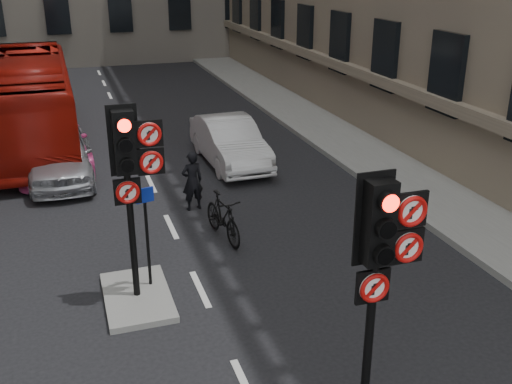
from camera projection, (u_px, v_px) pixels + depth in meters
pavement_right at (364, 147)px, 19.79m from camera, size 3.00×50.00×0.16m
centre_island at (137, 297)px, 11.18m from camera, size 1.20×2.00×0.12m
signal_near at (383, 249)px, 7.49m from camera, size 0.91×0.40×3.58m
signal_far at (131, 163)px, 10.22m from camera, size 0.91×0.40×3.58m
car_silver at (61, 155)px, 16.95m from camera, size 1.81×4.31×1.46m
car_white at (230, 141)px, 18.26m from camera, size 1.59×4.31×1.41m
car_pink at (50, 143)px, 17.93m from camera, size 2.39×5.26×1.49m
bus_red at (32, 101)px, 20.01m from camera, size 2.52×10.50×2.92m
motorcycle at (223, 217)px, 13.40m from camera, size 0.77×1.83×1.07m
motorcyclist at (192, 181)px, 14.91m from camera, size 0.61×0.46×1.53m
info_sign at (146, 223)px, 11.01m from camera, size 0.34×0.13×1.99m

